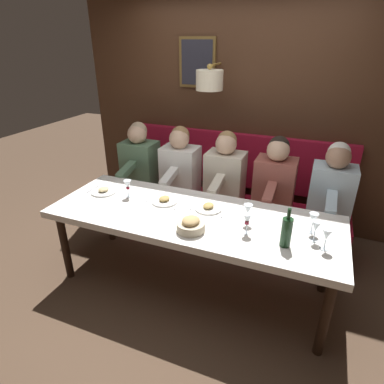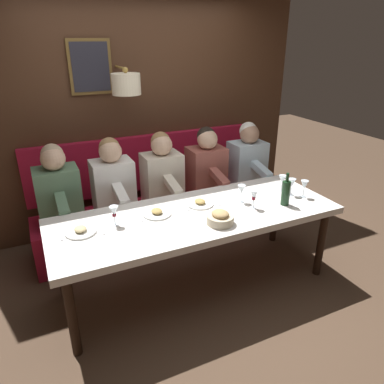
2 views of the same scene
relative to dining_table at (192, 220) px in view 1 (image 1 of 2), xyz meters
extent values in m
plane|color=#4C3828|center=(0.00, 0.00, -0.68)|extent=(12.00, 12.00, 0.00)
cube|color=white|center=(0.00, 0.00, 0.03)|extent=(0.90, 2.46, 0.06)
cylinder|color=black|center=(-0.35, -1.13, -0.34)|extent=(0.07, 0.07, 0.68)
cylinder|color=black|center=(-0.35, 1.13, -0.34)|extent=(0.07, 0.07, 0.68)
cylinder|color=black|center=(0.35, -1.13, -0.34)|extent=(0.07, 0.07, 0.68)
cylinder|color=black|center=(0.35, 1.13, -0.34)|extent=(0.07, 0.07, 0.68)
cube|color=maroon|center=(0.89, 0.00, -0.45)|extent=(0.52, 2.66, 0.45)
cube|color=#422819|center=(1.48, 0.00, 0.77)|extent=(0.10, 3.86, 2.90)
cube|color=maroon|center=(1.39, 0.00, 0.09)|extent=(0.10, 2.66, 0.64)
cube|color=brown|center=(1.42, 0.51, 1.17)|extent=(0.04, 0.43, 0.53)
cube|color=#23232D|center=(1.40, 0.51, 1.17)|extent=(0.01, 0.37, 0.47)
cylinder|color=#A37F38|center=(1.25, 0.24, 1.16)|extent=(0.35, 0.02, 0.02)
cylinder|color=beige|center=(1.08, 0.24, 1.02)|extent=(0.28, 0.28, 0.20)
sphere|color=#A37F38|center=(1.08, 0.24, 1.15)|extent=(0.06, 0.06, 0.06)
cube|color=silver|center=(0.89, -1.08, 0.05)|extent=(0.30, 0.40, 0.56)
sphere|color=#A37A60|center=(0.87, -1.08, 0.43)|extent=(0.22, 0.22, 0.22)
sphere|color=silver|center=(0.90, -1.08, 0.46)|extent=(0.20, 0.20, 0.20)
cube|color=silver|center=(0.60, -1.08, 0.09)|extent=(0.33, 0.09, 0.14)
cube|color=#934C42|center=(0.89, -0.55, 0.05)|extent=(0.30, 0.40, 0.56)
sphere|color=#D1A889|center=(0.87, -0.55, 0.43)|extent=(0.22, 0.22, 0.22)
sphere|color=black|center=(0.90, -0.55, 0.46)|extent=(0.20, 0.20, 0.20)
cube|color=#934C42|center=(0.60, -0.55, 0.09)|extent=(0.33, 0.09, 0.14)
cube|color=beige|center=(0.89, -0.02, 0.05)|extent=(0.30, 0.40, 0.56)
sphere|color=#D1A889|center=(0.87, -0.02, 0.43)|extent=(0.22, 0.22, 0.22)
sphere|color=#937047|center=(0.90, -0.02, 0.46)|extent=(0.20, 0.20, 0.20)
cube|color=beige|center=(0.60, -0.02, 0.09)|extent=(0.33, 0.09, 0.14)
cube|color=white|center=(0.89, 0.50, 0.05)|extent=(0.30, 0.40, 0.56)
sphere|color=#D1A889|center=(0.87, 0.50, 0.43)|extent=(0.22, 0.22, 0.22)
sphere|color=#937047|center=(0.90, 0.50, 0.46)|extent=(0.20, 0.20, 0.20)
cube|color=white|center=(0.60, 0.50, 0.09)|extent=(0.33, 0.09, 0.14)
cube|color=#567A5B|center=(0.89, 1.02, 0.05)|extent=(0.30, 0.40, 0.56)
sphere|color=#D1A889|center=(0.87, 1.02, 0.43)|extent=(0.22, 0.22, 0.22)
sphere|color=tan|center=(0.90, 1.02, 0.46)|extent=(0.20, 0.20, 0.20)
cube|color=#567A5B|center=(0.60, 1.02, 0.09)|extent=(0.33, 0.09, 0.14)
cylinder|color=white|center=(0.12, 0.32, 0.07)|extent=(0.24, 0.24, 0.01)
ellipsoid|color=#AD8E4C|center=(0.12, 0.32, 0.10)|extent=(0.11, 0.09, 0.04)
cube|color=silver|center=(0.10, 0.17, 0.07)|extent=(0.17, 0.02, 0.01)
cube|color=silver|center=(0.14, 0.46, 0.07)|extent=(0.18, 0.03, 0.01)
cylinder|color=white|center=(0.14, -0.10, 0.07)|extent=(0.24, 0.24, 0.01)
ellipsoid|color=#AD8E4C|center=(0.14, -0.10, 0.10)|extent=(0.11, 0.09, 0.04)
cube|color=silver|center=(0.12, -0.24, 0.07)|extent=(0.17, 0.02, 0.01)
cube|color=silver|center=(0.16, 0.05, 0.07)|extent=(0.18, 0.03, 0.01)
cylinder|color=white|center=(0.08, 0.95, 0.07)|extent=(0.24, 0.24, 0.01)
ellipsoid|color=#D1BC84|center=(0.08, 0.95, 0.10)|extent=(0.11, 0.09, 0.04)
cube|color=silver|center=(0.06, 0.81, 0.07)|extent=(0.17, 0.04, 0.01)
cube|color=silver|center=(0.10, 1.10, 0.07)|extent=(0.18, 0.02, 0.01)
cylinder|color=silver|center=(-0.04, -0.97, 0.07)|extent=(0.06, 0.06, 0.00)
cylinder|color=silver|center=(-0.04, -0.97, 0.11)|extent=(0.01, 0.01, 0.07)
cone|color=silver|center=(-0.04, -0.97, 0.19)|extent=(0.07, 0.07, 0.08)
cylinder|color=silver|center=(0.08, -0.95, 0.07)|extent=(0.06, 0.06, 0.00)
cylinder|color=silver|center=(0.08, -0.95, 0.11)|extent=(0.01, 0.01, 0.07)
cone|color=silver|center=(0.08, -0.95, 0.19)|extent=(0.07, 0.07, 0.08)
cylinder|color=silver|center=(-0.12, -1.05, 0.07)|extent=(0.06, 0.06, 0.00)
cylinder|color=silver|center=(-0.12, -1.05, 0.11)|extent=(0.01, 0.01, 0.07)
cone|color=silver|center=(-0.12, -1.05, 0.19)|extent=(0.07, 0.07, 0.08)
cylinder|color=silver|center=(0.03, -0.46, 0.07)|extent=(0.06, 0.06, 0.00)
cylinder|color=silver|center=(0.03, -0.46, 0.11)|extent=(0.01, 0.01, 0.07)
cone|color=silver|center=(0.03, -0.46, 0.19)|extent=(0.07, 0.07, 0.08)
cylinder|color=silver|center=(0.09, 0.68, 0.07)|extent=(0.06, 0.06, 0.00)
cylinder|color=silver|center=(0.09, 0.68, 0.11)|extent=(0.01, 0.01, 0.07)
cone|color=silver|center=(0.09, 0.68, 0.19)|extent=(0.07, 0.07, 0.08)
cylinder|color=maroon|center=(0.09, 0.68, 0.15)|extent=(0.03, 0.03, 0.02)
cylinder|color=silver|center=(-0.12, -0.49, 0.07)|extent=(0.06, 0.06, 0.00)
cylinder|color=silver|center=(-0.12, -0.49, 0.11)|extent=(0.01, 0.01, 0.07)
cone|color=silver|center=(-0.12, -0.49, 0.19)|extent=(0.07, 0.07, 0.08)
cylinder|color=maroon|center=(-0.12, -0.49, 0.16)|extent=(0.03, 0.03, 0.03)
cylinder|color=#19381E|center=(-0.18, -0.79, 0.17)|extent=(0.08, 0.08, 0.22)
cylinder|color=#19381E|center=(-0.18, -0.79, 0.32)|extent=(0.03, 0.03, 0.08)
cylinder|color=beige|center=(-0.25, -0.09, 0.10)|extent=(0.22, 0.22, 0.07)
ellipsoid|color=tan|center=(-0.25, -0.09, 0.15)|extent=(0.15, 0.13, 0.06)
camera|label=1|loc=(-2.21, -0.89, 1.39)|focal=30.12mm
camera|label=2|loc=(-2.46, 1.20, 1.45)|focal=33.58mm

